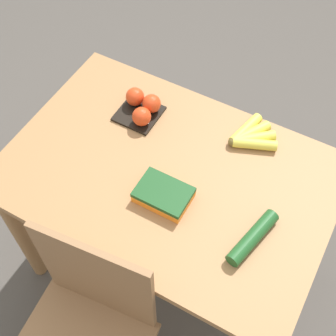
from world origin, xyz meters
name	(u,v)px	position (x,y,z in m)	size (l,w,h in m)	color
ground_plane	(168,261)	(0.00, 0.00, 0.00)	(12.00, 12.00, 0.00)	#4C4742
dining_table	(168,192)	(0.00, 0.00, 0.62)	(1.12, 0.77, 0.74)	#9E7044
chair	(86,335)	(0.01, 0.54, 0.49)	(0.46, 0.44, 0.91)	#8E6642
banana_bunch	(250,137)	(-0.19, -0.27, 0.76)	(0.17, 0.17, 0.04)	brown
tomato_pack	(142,107)	(0.21, -0.19, 0.78)	(0.15, 0.15, 0.08)	black
carrot_bag	(163,194)	(-0.04, 0.10, 0.77)	(0.18, 0.12, 0.05)	orange
cucumber_near	(253,237)	(-0.35, 0.10, 0.77)	(0.09, 0.22, 0.05)	#1E5123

